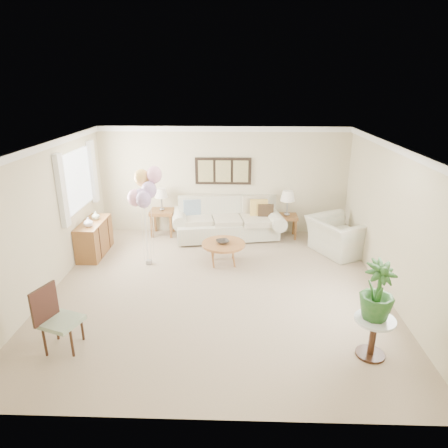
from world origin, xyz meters
The scene contains 18 objects.
ground_plane centered at (0.00, 0.00, 0.00)m, with size 6.00×6.00×0.00m, color tan.
room_shell centered at (-0.11, 0.09, 1.63)m, with size 6.04×6.04×2.60m.
wall_art_triptych centered at (0.00, 2.96, 1.55)m, with size 1.35×0.06×0.65m.
sofa centered at (0.11, 2.61, 0.38)m, with size 2.80×1.38×0.97m.
end_table_left centered at (-1.48, 2.72, 0.53)m, with size 0.57×0.52×0.63m.
end_table_right centered at (1.54, 2.65, 0.46)m, with size 0.51×0.46×0.55m.
lamp_left centered at (-1.48, 2.72, 1.04)m, with size 0.31×0.31×0.54m.
lamp_right centered at (1.54, 2.65, 1.02)m, with size 0.34×0.34×0.61m.
coffee_table centered at (0.07, 1.10, 0.42)m, with size 0.90×0.90×0.45m.
decor_bowl centered at (0.05, 1.10, 0.49)m, with size 0.26×0.26×0.06m, color #2D2823.
armchair centered at (2.57, 1.74, 0.39)m, with size 1.20×1.05×0.78m, color beige.
side_table centered at (2.21, -1.80, 0.44)m, with size 0.54×0.54×0.59m.
potted_plant centered at (2.19, -1.78, 1.00)m, with size 0.46×0.46×0.81m, color #1B511B.
accent_chair centered at (-2.16, -1.77, 0.50)m, with size 0.60×0.60×0.96m.
credenza centered at (-2.76, 1.50, 0.37)m, with size 0.46×1.20×0.74m.
vase_white centered at (-2.74, 1.22, 0.84)m, with size 0.19×0.19×0.20m, color silver.
vase_sage centered at (-2.74, 1.67, 0.83)m, with size 0.17×0.17×0.18m, color #B4C2A0.
balloon_cluster centered at (-1.47, 1.01, 1.59)m, with size 0.65×0.62×2.04m.
Camera 1 is at (0.33, -6.47, 3.59)m, focal length 32.00 mm.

